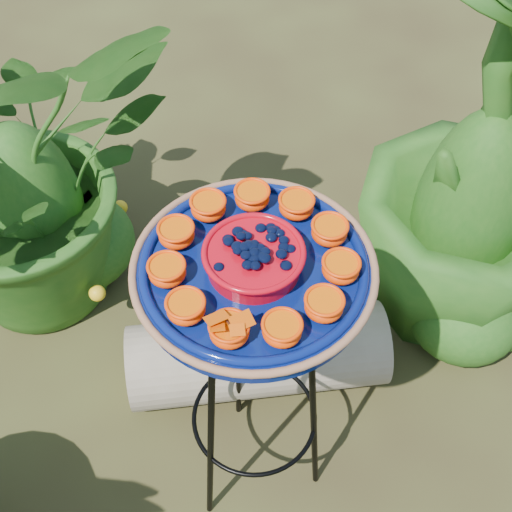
# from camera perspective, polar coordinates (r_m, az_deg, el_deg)

# --- Properties ---
(ground_plane) EXTENTS (20.00, 20.00, 0.00)m
(ground_plane) POSITION_cam_1_polar(r_m,az_deg,el_deg) (1.87, -1.67, -18.37)
(ground_plane) COLOR #2F2315
(ground_plane) RESTS_ON ground
(tripod_stand) EXTENTS (0.37, 0.37, 0.78)m
(tripod_stand) POSITION_cam_1_polar(r_m,az_deg,el_deg) (1.47, -0.14, -9.20)
(tripod_stand) COLOR black
(tripod_stand) RESTS_ON ground
(feeder_dish) EXTENTS (0.52, 0.52, 0.09)m
(feeder_dish) POSITION_cam_1_polar(r_m,az_deg,el_deg) (1.18, -0.18, -0.92)
(feeder_dish) COLOR #071558
(feeder_dish) RESTS_ON tripod_stand
(driftwood_log) EXTENTS (0.71, 0.40, 0.23)m
(driftwood_log) POSITION_cam_1_polar(r_m,az_deg,el_deg) (1.91, 0.13, -7.94)
(driftwood_log) COLOR tan
(driftwood_log) RESTS_ON ground
(shrub_back_left) EXTENTS (1.09, 1.09, 0.92)m
(shrub_back_left) POSITION_cam_1_polar(r_m,az_deg,el_deg) (1.96, -18.56, 6.81)
(shrub_back_left) COLOR #205215
(shrub_back_left) RESTS_ON ground
(shrub_back_right) EXTENTS (0.77, 0.77, 1.06)m
(shrub_back_right) POSITION_cam_1_polar(r_m,az_deg,el_deg) (1.84, 17.73, 6.82)
(shrub_back_right) COLOR #205215
(shrub_back_right) RESTS_ON ground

